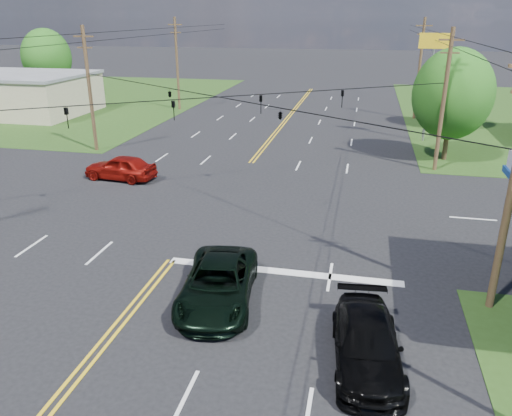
% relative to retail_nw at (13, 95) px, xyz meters
% --- Properties ---
extents(ground, '(280.00, 280.00, 0.00)m').
position_rel_retail_nw_xyz_m(ground, '(30.00, -22.00, -2.00)').
color(ground, black).
rests_on(ground, ground).
extents(grass_nw, '(46.00, 48.00, 0.03)m').
position_rel_retail_nw_xyz_m(grass_nw, '(-5.00, 10.00, -2.00)').
color(grass_nw, '#254215').
rests_on(grass_nw, ground).
extents(stop_bar, '(10.00, 0.50, 0.02)m').
position_rel_retail_nw_xyz_m(stop_bar, '(35.00, -30.00, -2.00)').
color(stop_bar, silver).
rests_on(stop_bar, ground).
extents(retail_nw, '(16.00, 11.00, 4.00)m').
position_rel_retail_nw_xyz_m(retail_nw, '(0.00, 0.00, 0.00)').
color(retail_nw, tan).
rests_on(retail_nw, ground).
extents(pole_nw, '(1.60, 0.28, 9.50)m').
position_rel_retail_nw_xyz_m(pole_nw, '(17.00, -13.00, 2.92)').
color(pole_nw, '#482D1E').
rests_on(pole_nw, ground).
extents(pole_ne, '(1.60, 0.28, 9.50)m').
position_rel_retail_nw_xyz_m(pole_ne, '(43.00, -13.00, 2.92)').
color(pole_ne, '#482D1E').
rests_on(pole_ne, ground).
extents(pole_left_far, '(1.60, 0.28, 10.00)m').
position_rel_retail_nw_xyz_m(pole_left_far, '(17.00, 6.00, 3.17)').
color(pole_left_far, '#482D1E').
rests_on(pole_left_far, ground).
extents(pole_right_far, '(1.60, 0.28, 10.00)m').
position_rel_retail_nw_xyz_m(pole_right_far, '(43.00, 6.00, 3.17)').
color(pole_right_far, '#482D1E').
rests_on(pole_right_far, ground).
extents(span_wire_signals, '(26.00, 18.00, 1.13)m').
position_rel_retail_nw_xyz_m(span_wire_signals, '(30.00, -22.00, 4.00)').
color(span_wire_signals, black).
rests_on(span_wire_signals, ground).
extents(power_lines, '(26.04, 100.00, 0.64)m').
position_rel_retail_nw_xyz_m(power_lines, '(30.00, -24.00, 6.60)').
color(power_lines, black).
rests_on(power_lines, ground).
extents(tree_right_a, '(5.70, 5.70, 8.18)m').
position_rel_retail_nw_xyz_m(tree_right_a, '(44.00, -10.00, 2.87)').
color(tree_right_a, '#482D1E').
rests_on(tree_right_a, ground).
extents(tree_right_b, '(4.94, 4.94, 7.09)m').
position_rel_retail_nw_xyz_m(tree_right_b, '(46.50, 2.00, 2.22)').
color(tree_right_b, '#482D1E').
rests_on(tree_right_b, ground).
extents(tree_far_l, '(6.08, 6.08, 8.72)m').
position_rel_retail_nw_xyz_m(tree_far_l, '(-2.00, 10.00, 3.19)').
color(tree_far_l, '#482D1E').
rests_on(tree_far_l, ground).
extents(pickup_dkgreen, '(3.26, 5.89, 1.56)m').
position_rel_retail_nw_xyz_m(pickup_dkgreen, '(33.00, -32.83, -1.22)').
color(pickup_dkgreen, black).
rests_on(pickup_dkgreen, ground).
extents(suv_black, '(2.51, 5.17, 1.45)m').
position_rel_retail_nw_xyz_m(suv_black, '(38.50, -35.28, -1.28)').
color(suv_black, black).
rests_on(suv_black, ground).
extents(sedan_red, '(4.92, 2.37, 1.62)m').
position_rel_retail_nw_xyz_m(sedan_red, '(22.43, -19.58, -1.19)').
color(sedan_red, maroon).
rests_on(sedan_red, ground).
extents(polesign_ne, '(2.44, 0.60, 8.84)m').
position_rel_retail_nw_xyz_m(polesign_ne, '(43.00, -4.09, 5.00)').
color(polesign_ne, '#A5A5AA').
rests_on(polesign_ne, ground).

